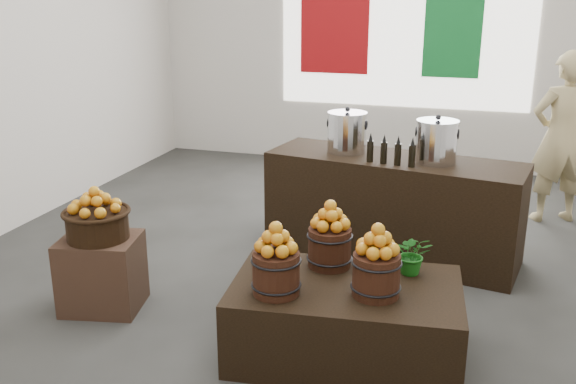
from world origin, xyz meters
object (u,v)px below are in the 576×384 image
(stock_pot_left, at_px, (347,133))
(shopper, at_px, (561,138))
(counter, at_px, (392,207))
(display_table, at_px, (345,320))
(wicker_basket, at_px, (97,225))
(stock_pot_center, at_px, (436,143))
(crate, at_px, (102,273))

(stock_pot_left, xyz_separation_m, shopper, (1.89, 1.31, -0.20))
(counter, height_order, shopper, shopper)
(display_table, xyz_separation_m, stock_pot_left, (-0.40, 1.81, 0.81))
(wicker_basket, height_order, shopper, shopper)
(display_table, height_order, stock_pot_center, stock_pot_center)
(display_table, bearing_deg, stock_pot_center, 71.18)
(counter, xyz_separation_m, stock_pot_center, (0.34, -0.06, 0.61))
(stock_pot_left, distance_m, stock_pot_center, 0.79)
(wicker_basket, relative_size, stock_pot_left, 1.31)
(shopper, bearing_deg, display_table, 40.72)
(crate, bearing_deg, counter, 40.65)
(crate, height_order, display_table, crate)
(display_table, xyz_separation_m, shopper, (1.49, 3.13, 0.61))
(display_table, xyz_separation_m, stock_pot_center, (0.38, 1.68, 0.81))
(wicker_basket, bearing_deg, display_table, -3.43)
(crate, distance_m, stock_pot_left, 2.37)
(shopper, bearing_deg, wicker_basket, 18.25)
(display_table, relative_size, stock_pot_center, 4.26)
(display_table, distance_m, counter, 1.75)
(crate, relative_size, wicker_basket, 1.25)
(counter, bearing_deg, wicker_basket, -129.55)
(display_table, height_order, counter, counter)
(wicker_basket, bearing_deg, stock_pot_left, 49.49)
(crate, height_order, counter, counter)
(counter, xyz_separation_m, stock_pot_left, (-0.44, 0.08, 0.61))
(crate, relative_size, stock_pot_left, 1.64)
(stock_pot_left, relative_size, shopper, 0.20)
(crate, xyz_separation_m, stock_pot_center, (2.23, 1.57, 0.78))
(display_table, xyz_separation_m, counter, (0.04, 1.74, 0.20))
(stock_pot_center, bearing_deg, counter, 170.20)
(wicker_basket, xyz_separation_m, stock_pot_center, (2.23, 1.57, 0.41))
(crate, distance_m, stock_pot_center, 2.84)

